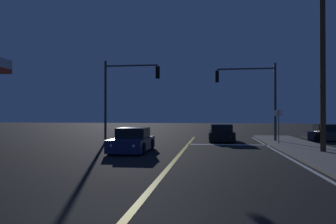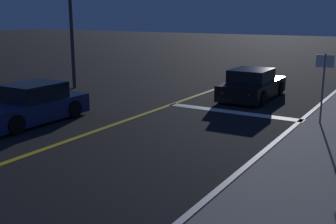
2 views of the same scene
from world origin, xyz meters
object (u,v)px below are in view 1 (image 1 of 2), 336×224
at_px(car_far_approaching_charcoal, 332,134).
at_px(traffic_signal_far_left, 124,88).
at_px(car_following_oncoming_black, 221,134).
at_px(car_side_waiting_navy, 132,141).
at_px(traffic_signal_near_right, 253,89).
at_px(street_sign_corner, 279,121).
at_px(utility_pole_right, 323,52).

relative_size(car_far_approaching_charcoal, traffic_signal_far_left, 0.72).
xyz_separation_m(car_following_oncoming_black, car_far_approaching_charcoal, (8.68, 1.34, -0.00)).
bearing_deg(traffic_signal_far_left, car_side_waiting_navy, -70.38).
relative_size(traffic_signal_near_right, traffic_signal_far_left, 0.97).
bearing_deg(car_following_oncoming_black, traffic_signal_far_left, -164.89).
relative_size(car_following_oncoming_black, car_far_approaching_charcoal, 0.98).
distance_m(car_following_oncoming_black, car_far_approaching_charcoal, 8.78).
bearing_deg(traffic_signal_far_left, car_following_oncoming_black, 16.33).
relative_size(car_following_oncoming_black, traffic_signal_near_right, 0.73).
bearing_deg(car_far_approaching_charcoal, traffic_signal_near_right, -72.99).
bearing_deg(street_sign_corner, car_following_oncoming_black, 136.17).
bearing_deg(utility_pole_right, car_following_oncoming_black, 122.72).
bearing_deg(traffic_signal_far_left, utility_pole_right, -25.03).
distance_m(car_side_waiting_navy, traffic_signal_far_left, 7.24).
distance_m(car_following_oncoming_black, traffic_signal_near_right, 4.25).
bearing_deg(street_sign_corner, traffic_signal_far_left, 172.73).
xyz_separation_m(car_side_waiting_navy, traffic_signal_far_left, (-2.12, 5.94, 3.56)).
distance_m(car_side_waiting_navy, utility_pole_right, 11.33).
bearing_deg(utility_pole_right, street_sign_corner, 107.74).
height_order(car_following_oncoming_black, traffic_signal_far_left, traffic_signal_far_left).
distance_m(traffic_signal_near_right, utility_pole_right, 7.79).
xyz_separation_m(car_side_waiting_navy, traffic_signal_near_right, (7.54, 7.34, 3.44)).
xyz_separation_m(utility_pole_right, street_sign_corner, (-1.40, 4.38, -3.76)).
distance_m(car_far_approaching_charcoal, utility_pole_right, 11.04).
xyz_separation_m(car_following_oncoming_black, street_sign_corner, (3.68, -3.54, 1.07)).
xyz_separation_m(car_side_waiting_navy, car_far_approaching_charcoal, (13.85, 9.42, 0.00)).
xyz_separation_m(traffic_signal_near_right, utility_pole_right, (2.71, -7.18, 1.38)).
relative_size(car_following_oncoming_black, street_sign_corner, 1.78).
height_order(car_following_oncoming_black, car_side_waiting_navy, same).
bearing_deg(utility_pole_right, car_side_waiting_navy, -179.09).
bearing_deg(car_far_approaching_charcoal, car_following_oncoming_black, -82.44).
xyz_separation_m(traffic_signal_near_right, traffic_signal_far_left, (-9.66, -1.40, 0.11)).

